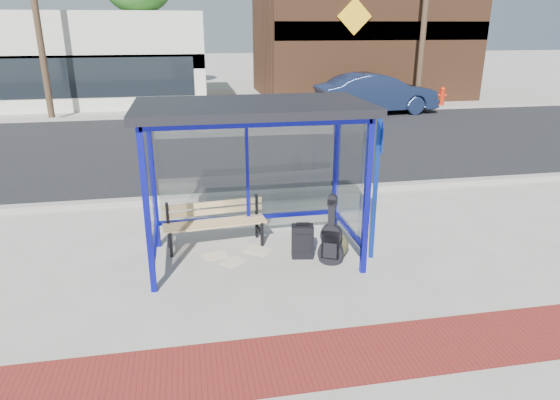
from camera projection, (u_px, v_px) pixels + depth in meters
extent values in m
plane|color=#B2ADA0|center=(255.00, 258.00, 7.81)|extent=(120.00, 120.00, 0.00)
cube|color=maroon|center=(288.00, 362.00, 5.39)|extent=(60.00, 1.00, 0.01)
cube|color=gray|center=(236.00, 196.00, 10.47)|extent=(60.00, 0.25, 0.12)
cube|color=black|center=(219.00, 144.00, 15.22)|extent=(60.00, 10.00, 0.00)
cube|color=gray|center=(210.00, 115.00, 19.93)|extent=(60.00, 0.25, 0.12)
cube|color=#B2ADA0|center=(207.00, 109.00, 21.71)|extent=(60.00, 4.00, 0.01)
cube|color=#0D1099|center=(147.00, 213.00, 6.47)|extent=(0.08, 0.08, 2.30)
cube|color=#0D1099|center=(367.00, 199.00, 6.99)|extent=(0.08, 0.08, 2.30)
cube|color=#0D1099|center=(153.00, 179.00, 7.86)|extent=(0.08, 0.08, 2.30)
cube|color=#0D1099|center=(336.00, 170.00, 8.38)|extent=(0.08, 0.08, 2.30)
cube|color=#0D1099|center=(246.00, 106.00, 7.75)|extent=(3.00, 0.08, 0.08)
cube|color=#0D1099|center=(260.00, 124.00, 6.36)|extent=(3.00, 0.08, 0.08)
cube|color=#0D1099|center=(143.00, 117.00, 6.79)|extent=(0.08, 1.50, 0.08)
cube|color=#0D1099|center=(354.00, 111.00, 7.32)|extent=(0.08, 1.50, 0.08)
cube|color=#0D1099|center=(248.00, 217.00, 8.37)|extent=(3.00, 0.08, 0.06)
cube|color=#0D1099|center=(155.00, 242.00, 7.41)|extent=(0.08, 1.50, 0.06)
cube|color=#0D1099|center=(348.00, 228.00, 7.94)|extent=(0.08, 1.50, 0.06)
cube|color=#0D1099|center=(247.00, 163.00, 8.05)|extent=(0.05, 0.05, 1.90)
cube|color=silver|center=(247.00, 165.00, 8.07)|extent=(2.84, 0.01, 1.82)
cube|color=silver|center=(149.00, 184.00, 7.11)|extent=(0.02, 1.34, 1.82)
cube|color=silver|center=(350.00, 173.00, 7.63)|extent=(0.02, 1.34, 1.82)
cube|color=black|center=(252.00, 107.00, 7.02)|extent=(3.30, 1.80, 0.12)
cube|color=#59331E|center=(360.00, 30.00, 25.29)|extent=(10.00, 7.00, 6.40)
cube|color=black|center=(385.00, 31.00, 22.09)|extent=(10.00, 0.10, 0.80)
cube|color=yellow|center=(355.00, 16.00, 21.54)|extent=(1.56, 0.06, 1.56)
cylinder|color=#4C3826|center=(142.00, 44.00, 26.85)|extent=(0.36, 0.36, 5.00)
cylinder|color=#4C3826|center=(412.00, 42.00, 29.55)|extent=(0.36, 0.36, 5.00)
cylinder|color=#4C3826|center=(35.00, 9.00, 17.85)|extent=(0.24, 0.24, 8.00)
cylinder|color=#4C3826|center=(425.00, 11.00, 20.47)|extent=(0.24, 0.24, 8.00)
cube|color=black|center=(171.00, 245.00, 7.79)|extent=(0.05, 0.05, 0.41)
cube|color=black|center=(168.00, 225.00, 8.05)|extent=(0.05, 0.05, 0.78)
cube|color=black|center=(170.00, 240.00, 7.95)|extent=(0.08, 0.37, 0.05)
cube|color=black|center=(262.00, 234.00, 8.18)|extent=(0.05, 0.05, 0.41)
cube|color=black|center=(257.00, 216.00, 8.45)|extent=(0.05, 0.05, 0.78)
cube|color=black|center=(259.00, 230.00, 8.34)|extent=(0.08, 0.37, 0.05)
cube|color=tan|center=(217.00, 227.00, 7.94)|extent=(1.65, 0.25, 0.03)
cube|color=tan|center=(216.00, 224.00, 8.03)|extent=(1.65, 0.25, 0.03)
cube|color=tan|center=(215.00, 222.00, 8.13)|extent=(1.65, 0.25, 0.03)
cube|color=tan|center=(214.00, 220.00, 8.22)|extent=(1.65, 0.25, 0.03)
cube|color=tan|center=(213.00, 211.00, 8.20)|extent=(1.65, 0.19, 0.09)
cube|color=tan|center=(213.00, 204.00, 8.16)|extent=(1.65, 0.19, 0.09)
cylinder|color=black|center=(330.00, 253.00, 7.55)|extent=(0.40, 0.26, 0.39)
cylinder|color=black|center=(331.00, 234.00, 7.45)|extent=(0.34, 0.24, 0.32)
cube|color=black|center=(331.00, 244.00, 7.50)|extent=(0.30, 0.22, 0.46)
cube|color=black|center=(332.00, 215.00, 7.34)|extent=(0.13, 0.13, 0.46)
cube|color=black|center=(332.00, 202.00, 7.28)|extent=(0.16, 0.14, 0.09)
cube|color=black|center=(302.00, 241.00, 7.76)|extent=(0.36, 0.26, 0.53)
cylinder|color=black|center=(294.00, 256.00, 7.84)|extent=(0.08, 0.20, 0.05)
cylinder|color=black|center=(310.00, 256.00, 7.84)|extent=(0.08, 0.20, 0.05)
cube|color=black|center=(303.00, 224.00, 7.66)|extent=(0.21, 0.07, 0.04)
cube|color=black|center=(303.00, 243.00, 7.65)|extent=(0.27, 0.06, 0.29)
ellipsoid|color=#31301B|center=(338.00, 245.00, 7.82)|extent=(0.34, 0.24, 0.39)
ellipsoid|color=#31301B|center=(340.00, 251.00, 7.73)|extent=(0.19, 0.14, 0.20)
cube|color=#31301B|center=(338.00, 233.00, 7.78)|extent=(0.11, 0.05, 0.03)
cube|color=navy|center=(375.00, 188.00, 7.47)|extent=(0.08, 0.08, 2.30)
cube|color=navy|center=(382.00, 137.00, 7.21)|extent=(0.10, 0.28, 0.43)
cube|color=white|center=(215.00, 256.00, 7.89)|extent=(0.43, 0.37, 0.01)
cube|color=white|center=(233.00, 262.00, 7.68)|extent=(0.46, 0.45, 0.01)
cube|color=white|center=(258.00, 250.00, 8.07)|extent=(0.54, 0.52, 0.01)
imported|color=#172342|center=(376.00, 94.00, 20.30)|extent=(5.05, 2.16, 1.62)
cylinder|color=#B8230D|center=(442.00, 98.00, 22.53)|extent=(0.23, 0.23, 0.68)
sphere|color=#B8230D|center=(443.00, 89.00, 22.41)|extent=(0.25, 0.25, 0.25)
cylinder|color=#B8230D|center=(442.00, 95.00, 22.50)|extent=(0.38, 0.22, 0.11)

